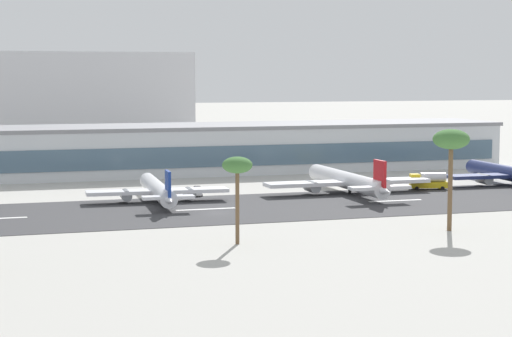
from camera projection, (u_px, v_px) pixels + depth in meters
name	position (u px, v px, depth m)	size (l,w,h in m)	color
ground_plane	(217.00, 214.00, 174.50)	(1400.00, 1400.00, 0.00)	#B2AFA8
runway_strip	(210.00, 209.00, 179.97)	(800.00, 38.84, 0.08)	#38383A
runway_centreline_dash_4	(206.00, 209.00, 179.73)	(12.00, 1.20, 0.01)	white
runway_centreline_dash_5	(395.00, 201.00, 191.91)	(12.00, 1.20, 0.01)	white
terminal_building	(191.00, 149.00, 248.43)	(175.93, 27.74, 12.96)	silver
distant_hotel_block	(42.00, 99.00, 345.39)	(111.02, 32.67, 34.94)	#BCBCC1
airliner_navy_tail_gate_1	(158.00, 190.00, 189.06)	(29.63, 38.79, 8.09)	white
airliner_red_tail_gate_2	(349.00, 181.00, 202.70)	(38.08, 42.94, 8.96)	white
service_fuel_truck_0	(428.00, 181.00, 210.99)	(8.89, 4.76, 3.95)	gold
service_baggage_tug_1	(197.00, 191.00, 199.55)	(2.05, 3.29, 2.20)	white
palm_tree_0	(451.00, 142.00, 153.72)	(6.19, 6.19, 17.26)	brown
palm_tree_2	(237.00, 168.00, 141.64)	(4.74, 4.74, 13.72)	brown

